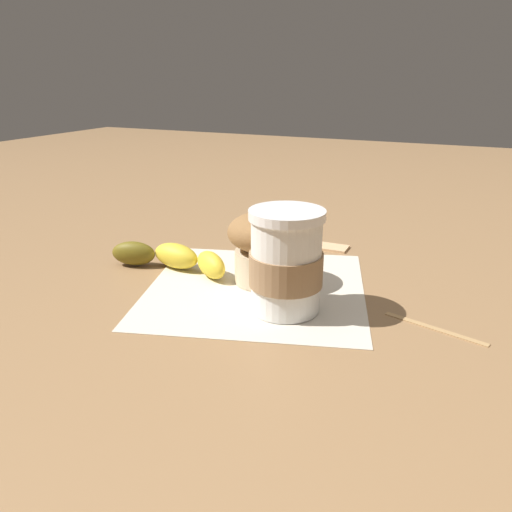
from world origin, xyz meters
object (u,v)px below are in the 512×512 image
(sugar_packet, at_px, (331,246))
(muffin, at_px, (266,245))
(coffee_cup, at_px, (286,263))
(banana, at_px, (173,258))

(sugar_packet, bearing_deg, muffin, 76.73)
(coffee_cup, bearing_deg, muffin, -50.55)
(coffee_cup, bearing_deg, sugar_packet, -86.78)
(coffee_cup, height_order, muffin, coffee_cup)
(muffin, height_order, banana, muffin)
(banana, distance_m, sugar_packet, 0.24)
(coffee_cup, distance_m, sugar_packet, 0.23)
(banana, height_order, sugar_packet, banana)
(banana, xyz_separation_m, sugar_packet, (-0.17, -0.18, -0.01))
(muffin, relative_size, banana, 0.49)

